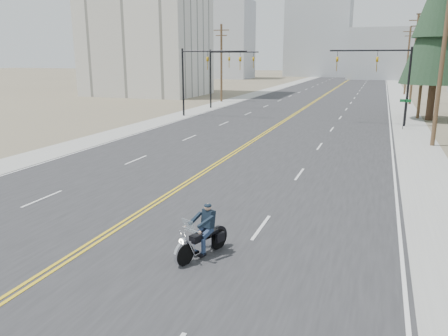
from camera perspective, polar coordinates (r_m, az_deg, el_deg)
ground_plane at (r=15.05m, az=-18.44°, el=-10.44°), size 400.00×400.00×0.00m
road at (r=81.32m, az=13.54°, el=9.57°), size 20.00×200.00×0.01m
sidewalk_left at (r=83.35m, az=5.55°, el=10.00°), size 3.00×200.00×0.01m
sidewalk_right at (r=80.90m, az=21.75°, el=8.94°), size 3.00×200.00×0.01m
traffic_mast_left at (r=46.17m, az=-3.07°, el=12.79°), size 7.10×0.26×7.00m
traffic_mast_right at (r=42.64m, az=20.33°, el=11.83°), size 7.10×0.26×7.00m
traffic_mast_far at (r=53.76m, az=-0.05°, el=12.95°), size 6.10×0.26×7.00m
street_sign at (r=40.90m, az=22.53°, el=7.15°), size 0.90×0.06×2.62m
utility_pole_b at (r=33.83m, az=26.64°, el=12.60°), size 2.20×0.30×11.50m
utility_pole_c at (r=48.77m, az=24.62°, el=12.57°), size 2.20×0.30×11.00m
utility_pole_d at (r=63.73m, az=23.60°, el=13.00°), size 2.20×0.30×11.50m
utility_pole_e at (r=80.71m, az=22.86°, el=12.92°), size 2.20×0.30×11.00m
utility_pole_left at (r=62.36m, az=-0.35°, el=13.69°), size 2.20×0.30×10.50m
apartment_block at (r=75.73m, az=-10.28°, el=20.80°), size 18.00×14.00×30.00m
haze_bldg_a at (r=133.11m, az=0.40°, el=16.37°), size 14.00×12.00×22.00m
haze_bldg_b at (r=135.63m, az=19.86°, el=13.83°), size 18.00×14.00×14.00m
haze_bldg_d at (r=152.20m, az=12.24°, el=16.55°), size 20.00×15.00×26.00m
haze_bldg_e at (r=161.44m, az=26.06°, el=12.83°), size 14.00×14.00×12.00m
haze_bldg_f at (r=152.41m, az=-3.20°, el=14.96°), size 12.00×12.00×16.00m
motorcyclist at (r=13.73m, az=-2.94°, el=-8.29°), size 1.63×2.35×1.69m
conifer_tall at (r=48.30m, az=26.50°, el=17.77°), size 6.43×6.43×17.85m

